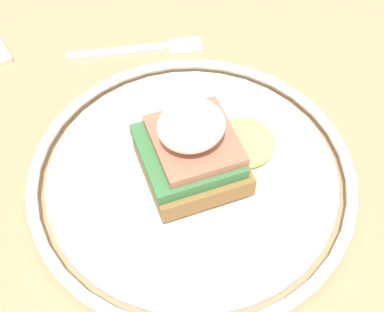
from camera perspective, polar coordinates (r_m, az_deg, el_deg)
The scene contains 4 objects.
dining_table at distance 0.58m, azimuth -1.33°, elevation -13.69°, with size 0.94×0.67×0.78m.
plate at distance 0.46m, azimuth -0.00°, elevation -2.02°, with size 0.28×0.28×0.02m.
sandwich at distance 0.44m, azimuth 0.09°, elevation 0.92°, with size 0.08×0.12×0.07m.
fork at distance 0.58m, azimuth -5.29°, elevation 11.26°, with size 0.04×0.14×0.00m.
Camera 1 is at (0.22, -0.07, 1.16)m, focal length 50.00 mm.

